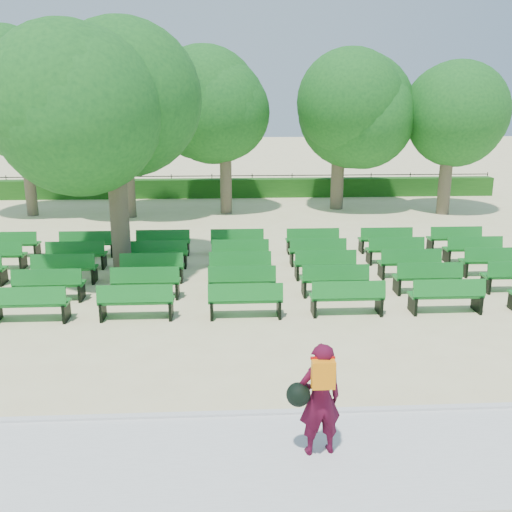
# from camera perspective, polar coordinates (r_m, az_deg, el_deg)

# --- Properties ---
(ground) EXTENTS (120.00, 120.00, 0.00)m
(ground) POSITION_cam_1_polar(r_m,az_deg,el_deg) (14.70, -1.58, -3.12)
(ground) COLOR beige
(paving) EXTENTS (30.00, 2.20, 0.06)m
(paving) POSITION_cam_1_polar(r_m,az_deg,el_deg) (8.02, -0.02, -19.93)
(paving) COLOR silver
(paving) RESTS_ON ground
(curb) EXTENTS (30.00, 0.12, 0.10)m
(curb) POSITION_cam_1_polar(r_m,az_deg,el_deg) (8.98, -0.43, -15.58)
(curb) COLOR silver
(curb) RESTS_ON ground
(hedge) EXTENTS (26.00, 0.70, 0.90)m
(hedge) POSITION_cam_1_polar(r_m,az_deg,el_deg) (28.26, -2.39, 6.81)
(hedge) COLOR #1B5215
(hedge) RESTS_ON ground
(fence) EXTENTS (26.00, 0.10, 1.02)m
(fence) POSITION_cam_1_polar(r_m,az_deg,el_deg) (28.72, -2.39, 6.04)
(fence) COLOR black
(fence) RESTS_ON ground
(tree_line) EXTENTS (21.80, 6.80, 7.04)m
(tree_line) POSITION_cam_1_polar(r_m,az_deg,el_deg) (24.39, -2.24, 4.36)
(tree_line) COLOR #195E1C
(tree_line) RESTS_ON ground
(bench_array) EXTENTS (1.66, 0.62, 1.03)m
(bench_array) POSITION_cam_1_polar(r_m,az_deg,el_deg) (15.27, -1.60, -2.08)
(bench_array) COLOR #137222
(bench_array) RESTS_ON ground
(tree_among) EXTENTS (4.53, 4.53, 6.44)m
(tree_among) POSITION_cam_1_polar(r_m,az_deg,el_deg) (15.25, -14.14, 13.85)
(tree_among) COLOR brown
(tree_among) RESTS_ON ground
(person) EXTENTS (0.77, 0.49, 1.59)m
(person) POSITION_cam_1_polar(r_m,az_deg,el_deg) (7.76, 6.25, -13.92)
(person) COLOR #450920
(person) RESTS_ON ground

